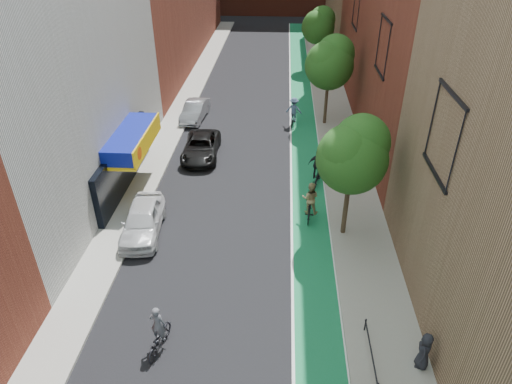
% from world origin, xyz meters
% --- Properties ---
extents(bike_lane, '(2.00, 68.00, 0.01)m').
position_xyz_m(bike_lane, '(4.00, 26.00, 0.01)').
color(bike_lane, '#147035').
rests_on(bike_lane, ground).
extents(sidewalk_left, '(2.00, 68.00, 0.15)m').
position_xyz_m(sidewalk_left, '(-6.00, 26.00, 0.07)').
color(sidewalk_left, gray).
rests_on(sidewalk_left, ground).
extents(sidewalk_right, '(3.00, 68.00, 0.15)m').
position_xyz_m(sidewalk_right, '(6.50, 26.00, 0.07)').
color(sidewalk_right, gray).
rests_on(sidewalk_right, ground).
extents(building_left_white, '(8.00, 20.00, 12.00)m').
position_xyz_m(building_left_white, '(-11.00, 14.00, 6.00)').
color(building_left_white, silver).
rests_on(building_left_white, ground).
extents(tree_near, '(3.40, 3.36, 6.42)m').
position_xyz_m(tree_near, '(5.65, 10.02, 4.66)').
color(tree_near, '#332619').
rests_on(tree_near, ground).
extents(tree_mid, '(3.55, 3.53, 6.74)m').
position_xyz_m(tree_mid, '(5.65, 24.02, 4.89)').
color(tree_mid, '#332619').
rests_on(tree_mid, ground).
extents(tree_far, '(3.30, 3.25, 6.21)m').
position_xyz_m(tree_far, '(5.65, 38.02, 4.50)').
color(tree_far, '#332619').
rests_on(tree_far, ground).
extents(parked_car_white, '(2.25, 4.75, 1.57)m').
position_xyz_m(parked_car_white, '(-4.60, 9.52, 0.79)').
color(parked_car_white, silver).
rests_on(parked_car_white, ground).
extents(parked_car_black, '(2.42, 4.99, 1.37)m').
position_xyz_m(parked_car_black, '(-3.02, 18.16, 0.68)').
color(parked_car_black, black).
rests_on(parked_car_black, ground).
extents(parked_car_silver, '(1.87, 4.40, 1.41)m').
position_xyz_m(parked_car_silver, '(-4.54, 24.46, 0.71)').
color(parked_car_silver, gray).
rests_on(parked_car_silver, ground).
extents(cyclist_lead, '(1.01, 1.93, 2.01)m').
position_xyz_m(cyclist_lead, '(-2.06, 2.42, 0.66)').
color(cyclist_lead, black).
rests_on(cyclist_lead, ground).
extents(cyclist_lane_near, '(0.97, 1.77, 2.18)m').
position_xyz_m(cyclist_lane_near, '(3.93, 11.32, 0.94)').
color(cyclist_lane_near, black).
rests_on(cyclist_lane_near, ground).
extents(cyclist_lane_mid, '(1.18, 1.77, 2.24)m').
position_xyz_m(cyclist_lane_mid, '(4.52, 15.00, 0.89)').
color(cyclist_lane_mid, black).
rests_on(cyclist_lane_mid, ground).
extents(cyclist_lane_far, '(1.31, 1.78, 2.20)m').
position_xyz_m(cyclist_lane_far, '(3.20, 23.72, 1.00)').
color(cyclist_lane_far, black).
rests_on(cyclist_lane_far, ground).
extents(pedestrian, '(0.70, 0.88, 1.57)m').
position_xyz_m(pedestrian, '(7.60, 2.08, 0.93)').
color(pedestrian, black).
rests_on(pedestrian, sidewalk_right).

